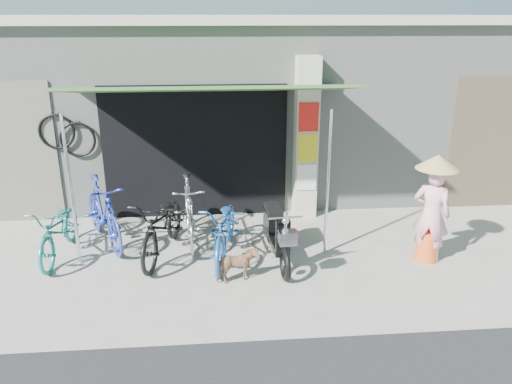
{
  "coord_description": "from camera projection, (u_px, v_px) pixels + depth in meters",
  "views": [
    {
      "loc": [
        -0.83,
        -6.48,
        3.69
      ],
      "look_at": [
        -0.2,
        1.0,
        1.0
      ],
      "focal_mm": 35.0,
      "sensor_mm": 36.0,
      "label": 1
    }
  ],
  "objects": [
    {
      "name": "ground",
      "position": [
        275.0,
        278.0,
        7.39
      ],
      "size": [
        80.0,
        80.0,
        0.0
      ],
      "primitive_type": "plane",
      "color": "#9F9990",
      "rests_on": "ground"
    },
    {
      "name": "bicycle_shop",
      "position": [
        250.0,
        99.0,
        11.55
      ],
      "size": [
        12.3,
        5.3,
        3.66
      ],
      "color": "gray",
      "rests_on": "ground"
    },
    {
      "name": "shop_pillar",
      "position": [
        306.0,
        139.0,
        9.25
      ],
      "size": [
        0.42,
        0.44,
        3.0
      ],
      "color": "beige",
      "rests_on": "ground"
    },
    {
      "name": "awning",
      "position": [
        209.0,
        91.0,
        8.0
      ],
      "size": [
        4.6,
        1.88,
        2.72
      ],
      "color": "#335B29",
      "rests_on": "ground"
    },
    {
      "name": "bike_teal",
      "position": [
        59.0,
        230.0,
        7.9
      ],
      "size": [
        0.67,
        1.76,
        0.91
      ],
      "primitive_type": "imported",
      "rotation": [
        0.0,
        0.0,
        -0.04
      ],
      "color": "#1C8274",
      "rests_on": "ground"
    },
    {
      "name": "bike_blue",
      "position": [
        103.0,
        212.0,
        8.32
      ],
      "size": [
        1.33,
        1.92,
        1.13
      ],
      "primitive_type": "imported",
      "rotation": [
        0.0,
        0.0,
        0.47
      ],
      "color": "#22369E",
      "rests_on": "ground"
    },
    {
      "name": "bike_black",
      "position": [
        163.0,
        225.0,
        7.93
      ],
      "size": [
        1.08,
        2.06,
        1.03
      ],
      "primitive_type": "imported",
      "rotation": [
        0.0,
        0.0,
        -0.21
      ],
      "color": "black",
      "rests_on": "ground"
    },
    {
      "name": "bike_silver",
      "position": [
        189.0,
        211.0,
        8.39
      ],
      "size": [
        0.68,
        1.88,
        1.1
      ],
      "primitive_type": "imported",
      "rotation": [
        0.0,
        0.0,
        0.09
      ],
      "color": "#A7A7AC",
      "rests_on": "ground"
    },
    {
      "name": "bike_navy",
      "position": [
        226.0,
        229.0,
        7.85
      ],
      "size": [
        0.95,
        1.97,
        0.99
      ],
      "primitive_type": "imported",
      "rotation": [
        0.0,
        0.0,
        -0.16
      ],
      "color": "#22559C",
      "rests_on": "ground"
    },
    {
      "name": "street_dog",
      "position": [
        237.0,
        266.0,
        7.19
      ],
      "size": [
        0.69,
        0.45,
        0.53
      ],
      "primitive_type": "imported",
      "rotation": [
        0.0,
        0.0,
        1.86
      ],
      "color": "tan",
      "rests_on": "ground"
    },
    {
      "name": "moped",
      "position": [
        277.0,
        233.0,
        7.8
      ],
      "size": [
        0.5,
        1.75,
        0.99
      ],
      "rotation": [
        0.0,
        0.0,
        0.06
      ],
      "color": "black",
      "rests_on": "ground"
    },
    {
      "name": "nun",
      "position": [
        432.0,
        209.0,
        7.66
      ],
      "size": [
        0.67,
        0.64,
        1.72
      ],
      "rotation": [
        0.0,
        0.0,
        2.57
      ],
      "color": "#F2A3B1",
      "rests_on": "ground"
    }
  ]
}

